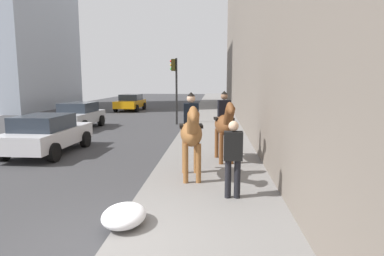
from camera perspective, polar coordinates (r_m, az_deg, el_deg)
sidewalk_slab at (r=5.50m, az=2.37°, el=-20.23°), size 120.00×3.24×0.12m
mounted_horse_near at (r=8.55m, az=-0.12°, el=-0.66°), size 2.15×0.74×2.25m
mounted_horse_far at (r=10.49m, az=5.61°, el=0.80°), size 2.15×0.78×2.22m
pedestrian_greeting at (r=7.24m, az=7.05°, el=-4.47°), size 0.26×0.40×1.70m
car_near_lane at (r=29.82m, az=-10.49°, el=4.38°), size 4.13×2.17×1.44m
car_mid_lane at (r=19.47m, az=-19.06°, el=2.07°), size 3.92×2.14×1.44m
car_far_lane at (r=13.22m, az=-23.63°, el=-0.88°), size 4.06×2.08×1.44m
traffic_light_near_curb at (r=20.11m, az=-2.93°, el=8.13°), size 0.20×0.44×3.97m
snow_pile_near at (r=6.22m, az=-11.56°, el=-14.48°), size 1.01×0.78×0.35m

